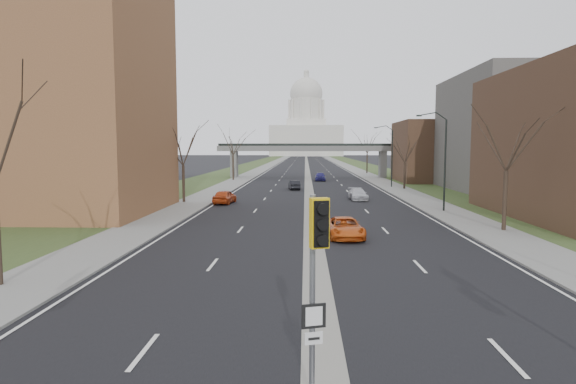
# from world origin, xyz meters

# --- Properties ---
(road_surface) EXTENTS (20.00, 600.00, 0.01)m
(road_surface) POSITION_xyz_m (0.00, 150.00, 0.01)
(road_surface) COLOR black
(road_surface) RESTS_ON ground
(median_strip) EXTENTS (1.20, 600.00, 0.02)m
(median_strip) POSITION_xyz_m (0.00, 150.00, 0.00)
(median_strip) COLOR gray
(median_strip) RESTS_ON ground
(sidewalk_right) EXTENTS (4.00, 600.00, 0.12)m
(sidewalk_right) POSITION_xyz_m (12.00, 150.00, 0.06)
(sidewalk_right) COLOR gray
(sidewalk_right) RESTS_ON ground
(sidewalk_left) EXTENTS (4.00, 600.00, 0.12)m
(sidewalk_left) POSITION_xyz_m (-12.00, 150.00, 0.06)
(sidewalk_left) COLOR gray
(sidewalk_left) RESTS_ON ground
(grass_verge_right) EXTENTS (8.00, 600.00, 0.10)m
(grass_verge_right) POSITION_xyz_m (18.00, 150.00, 0.05)
(grass_verge_right) COLOR #2B3A1B
(grass_verge_right) RESTS_ON ground
(grass_verge_left) EXTENTS (8.00, 600.00, 0.10)m
(grass_verge_left) POSITION_xyz_m (-18.00, 150.00, 0.05)
(grass_verge_left) COLOR #2B3A1B
(grass_verge_left) RESTS_ON ground
(apartment_building) EXTENTS (25.00, 16.00, 22.00)m
(apartment_building) POSITION_xyz_m (-26.00, 30.00, 11.00)
(apartment_building) COLOR brown
(apartment_building) RESTS_ON ground
(commercial_block_mid) EXTENTS (18.00, 22.00, 15.00)m
(commercial_block_mid) POSITION_xyz_m (28.00, 52.00, 7.50)
(commercial_block_mid) COLOR #5F5C57
(commercial_block_mid) RESTS_ON ground
(commercial_block_far) EXTENTS (14.00, 14.00, 10.00)m
(commercial_block_far) POSITION_xyz_m (22.00, 70.00, 5.00)
(commercial_block_far) COLOR #4C3323
(commercial_block_far) RESTS_ON ground
(pedestrian_bridge) EXTENTS (34.00, 3.00, 6.45)m
(pedestrian_bridge) POSITION_xyz_m (0.00, 80.00, 4.84)
(pedestrian_bridge) COLOR slate
(pedestrian_bridge) RESTS_ON ground
(capitol) EXTENTS (48.00, 42.00, 55.75)m
(capitol) POSITION_xyz_m (0.00, 320.00, 18.60)
(capitol) COLOR silver
(capitol) RESTS_ON ground
(streetlight_mid) EXTENTS (2.61, 0.20, 8.70)m
(streetlight_mid) POSITION_xyz_m (10.99, 32.00, 6.95)
(streetlight_mid) COLOR black
(streetlight_mid) RESTS_ON sidewalk_right
(streetlight_far) EXTENTS (2.61, 0.20, 8.70)m
(streetlight_far) POSITION_xyz_m (10.99, 58.00, 6.95)
(streetlight_far) COLOR black
(streetlight_far) RESTS_ON sidewalk_right
(tree_left_b) EXTENTS (6.75, 6.75, 8.81)m
(tree_left_b) POSITION_xyz_m (-13.00, 38.00, 6.23)
(tree_left_b) COLOR #382B21
(tree_left_b) RESTS_ON sidewalk_left
(tree_left_c) EXTENTS (7.65, 7.65, 9.99)m
(tree_left_c) POSITION_xyz_m (-13.00, 72.00, 7.04)
(tree_left_c) COLOR #382B21
(tree_left_c) RESTS_ON sidewalk_left
(tree_right_a) EXTENTS (7.20, 7.20, 9.40)m
(tree_right_a) POSITION_xyz_m (13.00, 22.00, 6.64)
(tree_right_a) COLOR #382B21
(tree_right_a) RESTS_ON sidewalk_right
(tree_right_b) EXTENTS (6.30, 6.30, 8.22)m
(tree_right_b) POSITION_xyz_m (13.00, 55.00, 5.82)
(tree_right_b) COLOR #382B21
(tree_right_b) RESTS_ON sidewalk_right
(tree_right_c) EXTENTS (7.65, 7.65, 9.99)m
(tree_right_c) POSITION_xyz_m (13.00, 95.00, 7.04)
(tree_right_c) COLOR #382B21
(tree_right_c) RESTS_ON sidewalk_right
(signal_pole_median) EXTENTS (0.63, 0.79, 4.70)m
(signal_pole_median) POSITION_xyz_m (-0.26, -0.86, 3.28)
(signal_pole_median) COLOR gray
(signal_pole_median) RESTS_ON ground
(car_left_near) EXTENTS (2.13, 4.34, 1.42)m
(car_left_near) POSITION_xyz_m (-8.71, 37.65, 0.71)
(car_left_near) COLOR #BA3F15
(car_left_near) RESTS_ON ground
(car_left_far) EXTENTS (1.79, 3.94, 1.25)m
(car_left_far) POSITION_xyz_m (-2.00, 54.17, 0.63)
(car_left_far) COLOR black
(car_left_far) RESTS_ON ground
(car_right_near) EXTENTS (2.47, 4.79, 1.29)m
(car_right_near) POSITION_xyz_m (2.00, 19.40, 0.65)
(car_right_near) COLOR #CA5315
(car_right_near) RESTS_ON ground
(car_right_mid) EXTENTS (2.02, 4.40, 1.25)m
(car_right_mid) POSITION_xyz_m (5.23, 41.48, 0.62)
(car_right_mid) COLOR #B8BAC1
(car_right_mid) RESTS_ON ground
(car_right_far) EXTENTS (1.82, 4.40, 1.49)m
(car_right_far) POSITION_xyz_m (2.06, 71.52, 0.75)
(car_right_far) COLOR navy
(car_right_far) RESTS_ON ground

